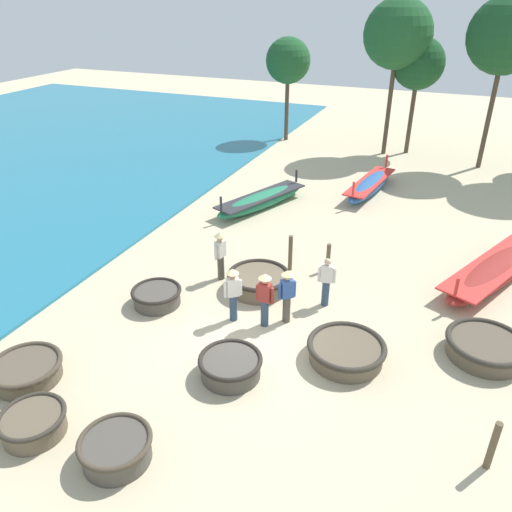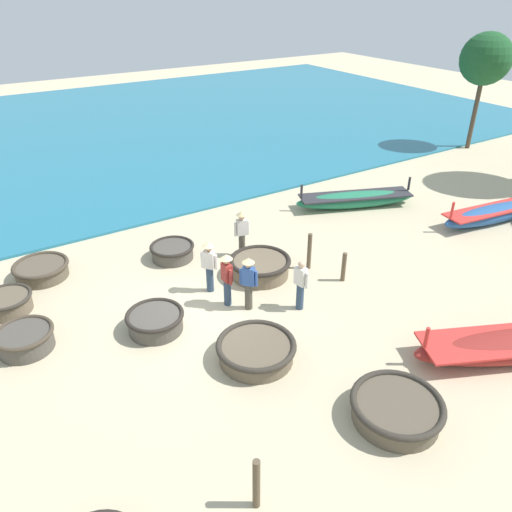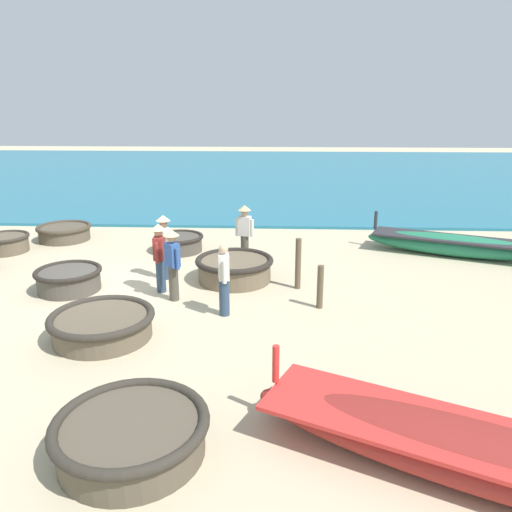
{
  "view_description": "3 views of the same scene",
  "coord_description": "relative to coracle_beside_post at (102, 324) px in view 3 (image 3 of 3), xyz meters",
  "views": [
    {
      "loc": [
        4.18,
        -9.91,
        8.37
      ],
      "look_at": [
        -1.12,
        2.81,
        0.98
      ],
      "focal_mm": 35.0,
      "sensor_mm": 36.0,
      "label": 1
    },
    {
      "loc": [
        10.6,
        -4.97,
        8.42
      ],
      "look_at": [
        -0.63,
        2.16,
        0.91
      ],
      "focal_mm": 35.0,
      "sensor_mm": 36.0,
      "label": 2
    },
    {
      "loc": [
        11.05,
        3.55,
        4.37
      ],
      "look_at": [
        -0.26,
        3.04,
        0.85
      ],
      "focal_mm": 35.0,
      "sensor_mm": 36.0,
      "label": 3
    }
  ],
  "objects": [
    {
      "name": "coracle_weathered",
      "position": [
        -6.96,
        -3.67,
        -0.01
      ],
      "size": [
        1.73,
        1.73,
        0.5
      ],
      "color": "brown",
      "rests_on": "ground"
    },
    {
      "name": "coracle_nearest",
      "position": [
        -5.55,
        -4.9,
        0.0
      ],
      "size": [
        1.42,
        1.42,
        0.53
      ],
      "color": "brown",
      "rests_on": "ground"
    },
    {
      "name": "sea",
      "position": [
        -22.77,
        3.8,
        -0.23
      ],
      "size": [
        28.0,
        52.0,
        0.1
      ],
      "primitive_type": "cube",
      "color": "teal",
      "rests_on": "ground"
    },
    {
      "name": "coracle_upturned",
      "position": [
        -3.33,
        2.26,
        0.05
      ],
      "size": [
        1.98,
        1.98,
        0.61
      ],
      "color": "brown",
      "rests_on": "ground"
    },
    {
      "name": "fisherman_with_hat",
      "position": [
        -2.46,
        0.58,
        0.68
      ],
      "size": [
        0.53,
        0.36,
        1.67
      ],
      "color": "#2D425B",
      "rests_on": "ground"
    },
    {
      "name": "mooring_post_inland",
      "position": [
        -1.66,
        4.29,
        0.21
      ],
      "size": [
        0.14,
        0.14,
        0.98
      ],
      "primitive_type": "cylinder",
      "color": "brown",
      "rests_on": "ground"
    },
    {
      "name": "long_boat_red_hull",
      "position": [
        -5.79,
        8.53,
        0.05
      ],
      "size": [
        2.81,
        5.05,
        1.13
      ],
      "color": "#237551",
      "rests_on": "ground"
    },
    {
      "name": "mooring_post_mid_beach",
      "position": [
        -2.84,
        3.85,
        0.35
      ],
      "size": [
        0.14,
        0.14,
        1.26
      ],
      "primitive_type": "cylinder",
      "color": "brown",
      "rests_on": "ground"
    },
    {
      "name": "fisherman_standing_right",
      "position": [
        -1.17,
        2.23,
        0.55
      ],
      "size": [
        0.52,
        0.27,
        1.57
      ],
      "color": "#2D425B",
      "rests_on": "ground"
    },
    {
      "name": "coracle_front_left",
      "position": [
        3.26,
        1.51,
        0.01
      ],
      "size": [
        2.03,
        2.03,
        0.54
      ],
      "color": "brown",
      "rests_on": "ground"
    },
    {
      "name": "coracle_front_right",
      "position": [
        -2.46,
        -1.66,
        0.01
      ],
      "size": [
        1.58,
        1.58,
        0.54
      ],
      "color": "#4C473F",
      "rests_on": "ground"
    },
    {
      "name": "long_boat_green_hull",
      "position": [
        3.49,
        5.79,
        0.05
      ],
      "size": [
        3.54,
        5.83,
        1.13
      ],
      "color": "maroon",
      "rests_on": "ground"
    },
    {
      "name": "ground_plane",
      "position": [
        -2.45,
        -0.2,
        -0.28
      ],
      "size": [
        80.0,
        80.0,
        0.0
      ],
      "primitive_type": "plane",
      "color": "#C6B793"
    },
    {
      "name": "fisherman_hauling",
      "position": [
        -1.96,
        0.99,
        0.68
      ],
      "size": [
        0.41,
        0.39,
        1.67
      ],
      "color": "#4C473D",
      "rests_on": "ground"
    },
    {
      "name": "coracle_far_left",
      "position": [
        -5.84,
        0.35,
        -0.0
      ],
      "size": [
        1.5,
        1.5,
        0.51
      ],
      "color": "#4C473F",
      "rests_on": "ground"
    },
    {
      "name": "fisherman_standing_left",
      "position": [
        -4.72,
        2.43,
        0.68
      ],
      "size": [
        0.36,
        0.52,
        1.67
      ],
      "color": "#4C473D",
      "rests_on": "ground"
    },
    {
      "name": "fisherman_by_coracle",
      "position": [
        -3.38,
        0.49,
        0.68
      ],
      "size": [
        0.43,
        0.39,
        1.67
      ],
      "color": "#2D425B",
      "rests_on": "ground"
    },
    {
      "name": "coracle_beside_post",
      "position": [
        0.0,
        0.0,
        0.0
      ],
      "size": [
        2.02,
        2.02,
        0.51
      ],
      "color": "brown",
      "rests_on": "ground"
    }
  ]
}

